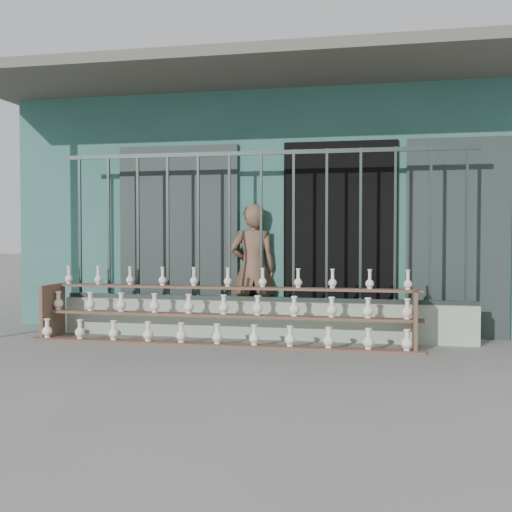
# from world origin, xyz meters

# --- Properties ---
(ground) EXTENTS (60.00, 60.00, 0.00)m
(ground) POSITION_xyz_m (0.00, 0.00, 0.00)
(ground) COLOR slate
(workshop_building) EXTENTS (7.40, 6.60, 3.21)m
(workshop_building) POSITION_xyz_m (0.00, 4.23, 1.62)
(workshop_building) COLOR #30665D
(workshop_building) RESTS_ON ground
(parapet_wall) EXTENTS (5.00, 0.20, 0.45)m
(parapet_wall) POSITION_xyz_m (0.00, 1.30, 0.23)
(parapet_wall) COLOR #A5BA9F
(parapet_wall) RESTS_ON ground
(security_fence) EXTENTS (5.00, 0.04, 1.80)m
(security_fence) POSITION_xyz_m (-0.00, 1.30, 1.35)
(security_fence) COLOR #283330
(security_fence) RESTS_ON parapet_wall
(shelf_rack) EXTENTS (4.50, 0.68, 0.85)m
(shelf_rack) POSITION_xyz_m (-0.37, 0.89, 0.36)
(shelf_rack) COLOR brown
(shelf_rack) RESTS_ON ground
(elderly_woman) EXTENTS (0.66, 0.50, 1.63)m
(elderly_woman) POSITION_xyz_m (-0.18, 1.69, 0.81)
(elderly_woman) COLOR brown
(elderly_woman) RESTS_ON ground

